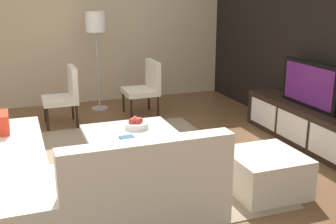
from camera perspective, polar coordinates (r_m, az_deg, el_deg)
The scene contains 14 objects.
ground_plane at distance 4.81m, azimuth -5.55°, elevation -7.73°, with size 14.00×14.00×0.00m, color brown.
feature_wall_back at distance 5.72m, azimuth 21.58°, elevation 9.65°, with size 6.40×0.12×2.80m, color black.
side_wall_left at distance 7.59m, azimuth -10.68°, elevation 11.84°, with size 0.12×5.20×2.80m, color #C6B28E.
area_rug at distance 4.89m, azimuth -5.85°, elevation -7.22°, with size 3.06×2.63×0.01m, color gray.
media_console at distance 5.75m, azimuth 18.13°, elevation -1.74°, with size 2.17×0.45×0.50m.
television at distance 5.62m, azimuth 18.62°, elevation 3.53°, with size 1.02×0.06×0.58m.
sectional_couch at distance 4.10m, azimuth -16.34°, elevation -8.33°, with size 2.46×2.27×0.83m.
coffee_table at distance 4.84m, azimuth -4.77°, elevation -4.94°, with size 1.07×1.03×0.38m.
accent_chair_near at distance 6.39m, azimuth -13.70°, elevation 2.62°, with size 0.53×0.50×0.87m.
floor_lamp at distance 6.98m, azimuth -9.71°, elevation 11.23°, with size 0.33×0.33×1.62m.
ottoman at distance 4.32m, azimuth 12.97°, elevation -8.03°, with size 0.70×0.70×0.40m, color beige.
fruit_bowl at distance 4.95m, azimuth -4.30°, elevation -1.60°, with size 0.28×0.28×0.14m.
accent_chair_far at distance 6.75m, azimuth -3.02°, elevation 3.76°, with size 0.57×0.52×0.87m.
book_stack at distance 4.54m, azimuth -5.50°, elevation -3.69°, with size 0.18×0.15×0.04m.
Camera 1 is at (4.26, -1.08, 1.95)m, focal length 44.99 mm.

